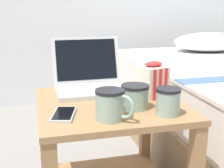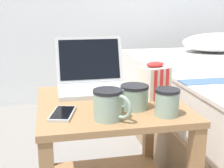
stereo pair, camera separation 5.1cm
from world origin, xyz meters
name	(u,v)px [view 1 (the left image)]	position (x,y,z in m)	size (l,w,h in m)	color
bedside_table	(109,145)	(0.00, 0.00, 0.32)	(0.54, 0.54, 0.50)	#997047
laptop	(90,80)	(-0.04, 0.18, 0.55)	(0.30, 0.28, 0.22)	#B7BABC
mug_front_left	(134,95)	(0.07, -0.10, 0.55)	(0.13, 0.10, 0.09)	#8CA593
mug_front_right	(111,103)	(-0.04, -0.18, 0.56)	(0.11, 0.12, 0.10)	#8CA593
mug_mid_center	(168,100)	(0.16, -0.18, 0.56)	(0.08, 0.12, 0.09)	#8CA593
snack_bag	(153,81)	(0.18, 0.02, 0.57)	(0.12, 0.11, 0.14)	silver
cell_phone	(64,114)	(-0.18, -0.11, 0.51)	(0.10, 0.15, 0.01)	#B7BABC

